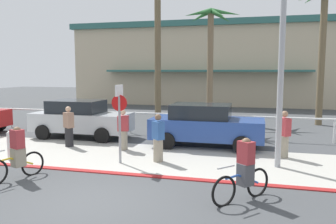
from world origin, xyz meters
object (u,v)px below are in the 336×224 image
(bollard_0, at_px, (10,145))
(streetlight_curb, at_px, (283,27))
(stop_sign_bike_lane, at_px, (119,112))
(palm_tree_1, at_px, (211,37))
(pedestrian_0, at_px, (158,140))
(cyclist_blue_0, at_px, (244,171))
(pedestrian_3, at_px, (123,132))
(pedestrian_2, at_px, (69,128))
(car_blue_2, at_px, (206,125))
(cyclist_yellow_1, at_px, (17,155))
(palm_tree_0, at_px, (157,10))
(pedestrian_1, at_px, (284,137))
(palm_tree_2, at_px, (324,18))
(car_silver_1, at_px, (81,118))

(bollard_0, bearing_deg, streetlight_curb, 7.51)
(stop_sign_bike_lane, distance_m, palm_tree_1, 11.15)
(pedestrian_0, bearing_deg, cyclist_blue_0, -43.70)
(stop_sign_bike_lane, bearing_deg, pedestrian_3, 108.80)
(pedestrian_0, xyz_separation_m, pedestrian_2, (-4.05, 1.30, 0.01))
(car_blue_2, distance_m, cyclist_blue_0, 5.75)
(palm_tree_1, xyz_separation_m, pedestrian_2, (-4.38, -8.75, -4.27))
(bollard_0, height_order, palm_tree_1, palm_tree_1)
(palm_tree_1, bearing_deg, cyclist_yellow_1, -105.83)
(bollard_0, distance_m, streetlight_curb, 9.51)
(cyclist_yellow_1, relative_size, pedestrian_0, 1.07)
(car_blue_2, bearing_deg, cyclist_yellow_1, -129.16)
(palm_tree_0, relative_size, pedestrian_2, 5.40)
(palm_tree_0, xyz_separation_m, pedestrian_0, (2.52, -8.53, -5.67))
(car_blue_2, xyz_separation_m, pedestrian_1, (2.88, -1.15, -0.11))
(palm_tree_1, relative_size, cyclist_blue_0, 4.45)
(streetlight_curb, height_order, cyclist_yellow_1, streetlight_curb)
(cyclist_blue_0, distance_m, pedestrian_1, 4.48)
(pedestrian_1, height_order, pedestrian_2, pedestrian_1)
(palm_tree_2, xyz_separation_m, car_silver_1, (-11.01, -6.64, -4.95))
(pedestrian_0, bearing_deg, pedestrian_3, 143.37)
(bollard_0, xyz_separation_m, pedestrian_2, (0.82, 2.35, 0.23))
(palm_tree_1, distance_m, pedestrian_3, 9.97)
(pedestrian_3, bearing_deg, pedestrian_0, -36.63)
(palm_tree_2, bearing_deg, stop_sign_bike_lane, -126.41)
(cyclist_yellow_1, bearing_deg, palm_tree_1, 74.17)
(car_silver_1, relative_size, cyclist_blue_0, 2.93)
(streetlight_curb, relative_size, pedestrian_3, 4.83)
(palm_tree_2, bearing_deg, pedestrian_3, -133.97)
(car_silver_1, relative_size, cyclist_yellow_1, 2.56)
(pedestrian_1, distance_m, pedestrian_3, 5.80)
(palm_tree_2, height_order, cyclist_yellow_1, palm_tree_2)
(bollard_0, relative_size, pedestrian_3, 0.64)
(cyclist_blue_0, distance_m, pedestrian_3, 6.15)
(palm_tree_1, distance_m, pedestrian_1, 10.17)
(palm_tree_1, xyz_separation_m, palm_tree_2, (6.13, -0.23, 0.81))
(bollard_0, bearing_deg, palm_tree_1, 64.88)
(palm_tree_1, relative_size, pedestrian_2, 4.13)
(car_silver_1, bearing_deg, cyclist_blue_0, -38.56)
(car_blue_2, xyz_separation_m, cyclist_yellow_1, (-4.45, -5.46, -0.18))
(palm_tree_0, distance_m, cyclist_blue_0, 13.74)
(stop_sign_bike_lane, xyz_separation_m, palm_tree_2, (7.60, 10.31, 4.14))
(car_blue_2, bearing_deg, car_silver_1, 175.62)
(palm_tree_1, distance_m, cyclist_yellow_1, 13.96)
(pedestrian_3, bearing_deg, cyclist_blue_0, -41.19)
(palm_tree_1, bearing_deg, car_silver_1, -125.41)
(palm_tree_2, xyz_separation_m, pedestrian_2, (-10.51, -8.51, -5.08))
(stop_sign_bike_lane, bearing_deg, pedestrian_1, 21.83)
(stop_sign_bike_lane, bearing_deg, palm_tree_2, 53.59)
(bollard_0, height_order, pedestrian_3, pedestrian_3)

